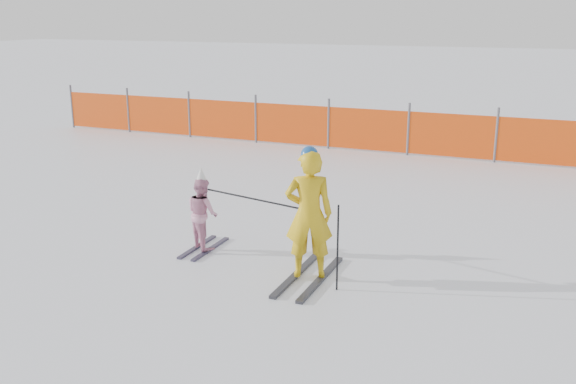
% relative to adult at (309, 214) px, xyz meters
% --- Properties ---
extents(ground, '(120.00, 120.00, 0.00)m').
position_rel_adult_xyz_m(ground, '(-0.45, -0.11, -0.86)').
color(ground, white).
rests_on(ground, ground).
extents(adult, '(0.71, 1.52, 1.73)m').
position_rel_adult_xyz_m(adult, '(0.00, 0.00, 0.00)').
color(adult, black).
rests_on(adult, ground).
extents(child, '(0.63, 1.00, 1.21)m').
position_rel_adult_xyz_m(child, '(-1.77, 0.41, -0.31)').
color(child, black).
rests_on(child, ground).
extents(ski_poles, '(2.11, 0.61, 1.09)m').
position_rel_adult_xyz_m(ski_poles, '(-0.34, 0.04, -0.10)').
color(ski_poles, black).
rests_on(ski_poles, ground).
extents(safety_fence, '(16.52, 0.06, 1.25)m').
position_rel_adult_xyz_m(safety_fence, '(-2.24, 7.82, -0.30)').
color(safety_fence, '#595960').
rests_on(safety_fence, ground).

